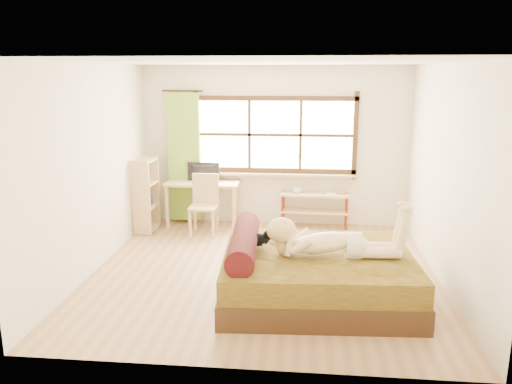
# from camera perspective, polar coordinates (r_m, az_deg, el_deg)

# --- Properties ---
(floor) EXTENTS (4.50, 4.50, 0.00)m
(floor) POSITION_cam_1_polar(r_m,az_deg,el_deg) (6.71, 0.89, -9.08)
(floor) COLOR #9E754C
(floor) RESTS_ON ground
(ceiling) EXTENTS (4.50, 4.50, 0.00)m
(ceiling) POSITION_cam_1_polar(r_m,az_deg,el_deg) (6.20, 0.99, 14.65)
(ceiling) COLOR white
(ceiling) RESTS_ON wall_back
(wall_back) EXTENTS (4.50, 0.00, 4.50)m
(wall_back) POSITION_cam_1_polar(r_m,az_deg,el_deg) (8.53, 2.17, 5.22)
(wall_back) COLOR silver
(wall_back) RESTS_ON floor
(wall_front) EXTENTS (4.50, 0.00, 4.50)m
(wall_front) POSITION_cam_1_polar(r_m,az_deg,el_deg) (4.14, -1.59, -3.71)
(wall_front) COLOR silver
(wall_front) RESTS_ON floor
(wall_left) EXTENTS (0.00, 4.50, 4.50)m
(wall_left) POSITION_cam_1_polar(r_m,az_deg,el_deg) (6.87, -18.14, 2.54)
(wall_left) COLOR silver
(wall_left) RESTS_ON floor
(wall_right) EXTENTS (0.00, 4.50, 4.50)m
(wall_right) POSITION_cam_1_polar(r_m,az_deg,el_deg) (6.53, 21.02, 1.78)
(wall_right) COLOR silver
(wall_right) RESTS_ON floor
(window) EXTENTS (2.80, 0.16, 1.46)m
(window) POSITION_cam_1_polar(r_m,az_deg,el_deg) (8.48, 2.17, 6.26)
(window) COLOR #FFEDBF
(window) RESTS_ON wall_back
(curtain) EXTENTS (0.55, 0.10, 2.20)m
(curtain) POSITION_cam_1_polar(r_m,az_deg,el_deg) (8.67, -8.19, 3.89)
(curtain) COLOR olive
(curtain) RESTS_ON wall_back
(bed) EXTENTS (2.28, 1.87, 0.83)m
(bed) POSITION_cam_1_polar(r_m,az_deg,el_deg) (5.91, 6.50, -9.28)
(bed) COLOR #331F0F
(bed) RESTS_ON floor
(woman) EXTENTS (1.55, 0.52, 0.66)m
(woman) POSITION_cam_1_polar(r_m,az_deg,el_deg) (5.67, 8.73, -4.09)
(woman) COLOR beige
(woman) RESTS_ON bed
(kitten) EXTENTS (0.34, 0.15, 0.26)m
(kitten) POSITION_cam_1_polar(r_m,az_deg,el_deg) (5.89, 0.07, -5.28)
(kitten) COLOR black
(kitten) RESTS_ON bed
(desk) EXTENTS (1.24, 0.57, 0.77)m
(desk) POSITION_cam_1_polar(r_m,az_deg,el_deg) (8.52, -6.11, 0.49)
(desk) COLOR tan
(desk) RESTS_ON floor
(monitor) EXTENTS (0.55, 0.08, 0.32)m
(monitor) POSITION_cam_1_polar(r_m,az_deg,el_deg) (8.51, -6.09, 2.28)
(monitor) COLOR black
(monitor) RESTS_ON desk
(chair) EXTENTS (0.44, 0.44, 0.97)m
(chair) POSITION_cam_1_polar(r_m,az_deg,el_deg) (8.18, -5.91, -0.99)
(chair) COLOR tan
(chair) RESTS_ON floor
(pipe_shelf) EXTENTS (1.18, 0.33, 0.66)m
(pipe_shelf) POSITION_cam_1_polar(r_m,az_deg,el_deg) (8.52, 6.78, -1.19)
(pipe_shelf) COLOR tan
(pipe_shelf) RESTS_ON floor
(cup) EXTENTS (0.14, 0.14, 0.11)m
(cup) POSITION_cam_1_polar(r_m,az_deg,el_deg) (8.47, 4.71, 0.23)
(cup) COLOR gray
(cup) RESTS_ON pipe_shelf
(book) EXTENTS (0.17, 0.23, 0.02)m
(book) POSITION_cam_1_polar(r_m,az_deg,el_deg) (8.49, 8.08, -0.15)
(book) COLOR gray
(book) RESTS_ON pipe_shelf
(bookshelf) EXTENTS (0.31, 0.53, 1.22)m
(bookshelf) POSITION_cam_1_polar(r_m,az_deg,el_deg) (8.40, -12.46, -0.29)
(bookshelf) COLOR tan
(bookshelf) RESTS_ON floor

